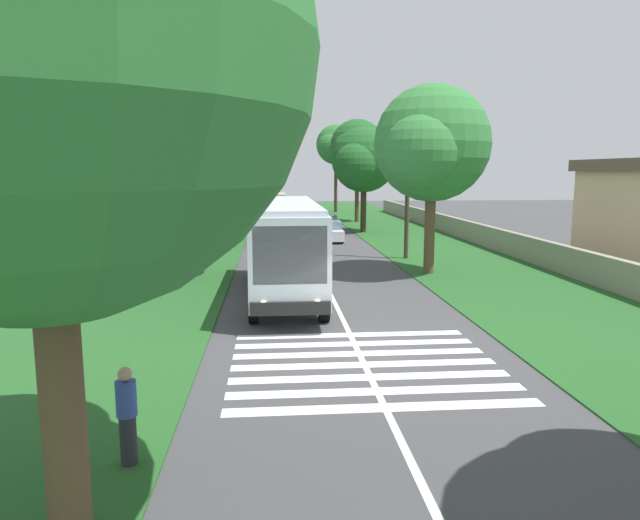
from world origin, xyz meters
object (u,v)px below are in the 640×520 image
roadside_tree_left_2 (219,155)px  trailing_car_1 (326,224)px  roadside_tree_right_1 (362,162)px  pedestrian (127,415)px  roadside_tree_left_3 (179,141)px  roadside_tree_right_0 (356,148)px  trailing_car_0 (329,232)px  roadside_tree_left_0 (21,57)px  trailing_car_2 (276,219)px  roadside_tree_left_1 (222,148)px  roadside_tree_left_4 (246,164)px  roadside_tree_right_4 (335,146)px  coach_bus (286,243)px  utility_pole (408,181)px  roadside_tree_right_3 (429,147)px  trailing_minibus_0 (276,203)px

roadside_tree_left_2 → trailing_car_1: bearing=-48.3°
roadside_tree_right_1 → pedestrian: bearing=165.3°
roadside_tree_left_3 → roadside_tree_right_1: size_ratio=1.14×
roadside_tree_left_2 → roadside_tree_right_0: 19.94m
trailing_car_0 → roadside_tree_left_0: 34.07m
trailing_car_2 → roadside_tree_right_1: bearing=-127.9°
roadside_tree_left_3 → roadside_tree_right_1: (19.13, -11.32, -0.61)m
trailing_car_2 → roadside_tree_left_2: 13.94m
trailing_car_0 → roadside_tree_left_0: size_ratio=0.44×
roadside_tree_left_1 → pedestrian: roadside_tree_left_1 is taller
roadside_tree_left_4 → pedestrian: roadside_tree_left_4 is taller
roadside_tree_left_3 → roadside_tree_right_4: size_ratio=0.93×
trailing_car_0 → roadside_tree_right_0: roadside_tree_right_0 is taller
coach_bus → trailing_car_1: bearing=-9.1°
utility_pole → pedestrian: (-22.21, 9.93, -3.46)m
roadside_tree_left_0 → pedestrian: roadside_tree_left_0 is taller
trailing_car_0 → roadside_tree_right_0: 16.70m
trailing_car_0 → pedestrian: size_ratio=2.54×
roadside_tree_left_0 → roadside_tree_left_1: 41.27m
trailing_car_0 → trailing_car_2: size_ratio=1.00×
trailing_car_1 → utility_pole: 15.08m
roadside_tree_left_0 → trailing_car_1: bearing=-10.6°
roadside_tree_right_3 → roadside_tree_right_4: bearing=-0.2°
roadside_tree_right_4 → pedestrian: roadside_tree_right_4 is taller
trailing_car_1 → roadside_tree_right_1: roadside_tree_right_1 is taller
roadside_tree_left_2 → roadside_tree_right_3: 16.16m
trailing_minibus_0 → roadside_tree_left_1: bearing=162.0°
coach_bus → roadside_tree_right_0: size_ratio=1.14×
trailing_car_2 → pedestrian: size_ratio=2.54×
roadside_tree_left_4 → utility_pole: (-43.61, -10.83, -1.40)m
trailing_car_1 → roadside_tree_right_3: size_ratio=0.48×
trailing_car_2 → roadside_tree_left_3: (-24.49, 4.44, 5.58)m
trailing_minibus_0 → roadside_tree_left_2: (-23.27, 3.82, 4.41)m
trailing_minibus_0 → roadside_tree_left_1: size_ratio=0.56×
roadside_tree_left_1 → roadside_tree_right_0: size_ratio=1.09×
trailing_car_2 → utility_pole: utility_pole is taller
trailing_car_0 → roadside_tree_left_3: bearing=149.0°
trailing_minibus_0 → roadside_tree_right_0: size_ratio=0.61×
roadside_tree_left_1 → utility_pole: 20.76m
roadside_tree_left_0 → pedestrian: size_ratio=5.75×
coach_bus → roadside_tree_left_2: roadside_tree_left_2 is taller
roadside_tree_left_0 → roadside_tree_left_3: bearing=3.7°
roadside_tree_left_3 → trailing_car_2: bearing=-10.3°
trailing_minibus_0 → roadside_tree_right_1: bearing=-157.3°
roadside_tree_right_1 → roadside_tree_right_0: bearing=-5.2°
trailing_car_0 → utility_pole: 10.11m
roadside_tree_left_0 → roadside_tree_right_1: (38.50, -10.08, -0.59)m
roadside_tree_left_2 → roadside_tree_right_1: roadside_tree_left_2 is taller
roadside_tree_right_3 → roadside_tree_right_4: (41.98, -0.13, 1.83)m
coach_bus → roadside_tree_right_3: roadside_tree_right_3 is taller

